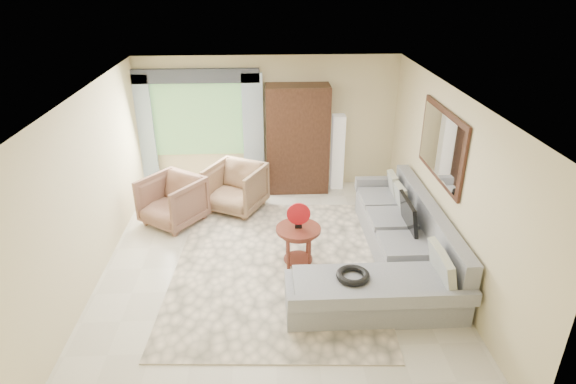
{
  "coord_description": "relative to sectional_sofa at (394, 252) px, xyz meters",
  "views": [
    {
      "loc": [
        -0.07,
        -6.08,
        4.09
      ],
      "look_at": [
        0.25,
        0.35,
        1.05
      ],
      "focal_mm": 30.0,
      "sensor_mm": 36.0,
      "label": 1
    }
  ],
  "objects": [
    {
      "name": "curtain_left",
      "position": [
        -4.18,
        3.06,
        0.87
      ],
      "size": [
        0.4,
        0.08,
        2.3
      ],
      "primitive_type": "cube",
      "color": "#9EB7CC",
      "rests_on": "ground"
    },
    {
      "name": "area_rug",
      "position": [
        -1.72,
        0.16,
        -0.27
      ],
      "size": [
        3.22,
        4.16,
        0.02
      ],
      "primitive_type": "cube",
      "rotation": [
        0.0,
        0.0,
        -0.06
      ],
      "color": "#F9E3C5",
      "rests_on": "ground"
    },
    {
      "name": "tv_screen",
      "position": [
        0.27,
        0.36,
        0.44
      ],
      "size": [
        0.14,
        0.74,
        0.48
      ],
      "primitive_type": "cube",
      "rotation": [
        0.0,
        -0.17,
        0.0
      ],
      "color": "black",
      "rests_on": "sectional_sofa"
    },
    {
      "name": "sectional_sofa",
      "position": [
        0.0,
        0.0,
        0.0
      ],
      "size": [
        2.3,
        3.46,
        0.9
      ],
      "color": "#95979D",
      "rests_on": "ground"
    },
    {
      "name": "floor_lamp",
      "position": [
        -0.43,
        2.96,
        0.47
      ],
      "size": [
        0.24,
        0.24,
        1.5
      ],
      "primitive_type": "cube",
      "color": "silver",
      "rests_on": "ground"
    },
    {
      "name": "armchair_right",
      "position": [
        -2.41,
        2.07,
        0.15
      ],
      "size": [
        1.24,
        1.26,
        0.86
      ],
      "primitive_type": "imported",
      "rotation": [
        0.0,
        0.0,
        -0.47
      ],
      "color": "olive",
      "rests_on": "ground"
    },
    {
      "name": "coffee_table",
      "position": [
        -1.4,
        0.14,
        0.06
      ],
      "size": [
        0.66,
        0.66,
        0.66
      ],
      "rotation": [
        0.0,
        0.0,
        0.04
      ],
      "color": "#522315",
      "rests_on": "ground"
    },
    {
      "name": "armchair_left",
      "position": [
        -3.47,
        1.6,
        0.14
      ],
      "size": [
        1.27,
        1.28,
        0.84
      ],
      "primitive_type": "imported",
      "rotation": [
        0.0,
        0.0,
        -0.63
      ],
      "color": "brown",
      "rests_on": "ground"
    },
    {
      "name": "wall_mirror",
      "position": [
        0.68,
        0.53,
        1.47
      ],
      "size": [
        0.05,
        1.7,
        1.05
      ],
      "color": "black",
      "rests_on": "wall_right"
    },
    {
      "name": "ground",
      "position": [
        -1.78,
        0.18,
        -0.28
      ],
      "size": [
        6.0,
        6.0,
        0.0
      ],
      "primitive_type": "plane",
      "color": "silver",
      "rests_on": "ground"
    },
    {
      "name": "curtain_right",
      "position": [
        -2.08,
        3.06,
        0.87
      ],
      "size": [
        0.4,
        0.08,
        2.3
      ],
      "primitive_type": "cube",
      "color": "#9EB7CC",
      "rests_on": "ground"
    },
    {
      "name": "armoire",
      "position": [
        -1.23,
        2.9,
        0.77
      ],
      "size": [
        1.2,
        0.55,
        2.1
      ],
      "primitive_type": "cube",
      "color": "black",
      "rests_on": "ground"
    },
    {
      "name": "potted_plant",
      "position": [
        -3.8,
        2.53,
        0.02
      ],
      "size": [
        0.61,
        0.55,
        0.6
      ],
      "primitive_type": "imported",
      "rotation": [
        0.0,
        0.0,
        -0.17
      ],
      "color": "#999999",
      "rests_on": "ground"
    },
    {
      "name": "valance",
      "position": [
        -3.13,
        3.08,
        1.97
      ],
      "size": [
        2.4,
        0.12,
        0.26
      ],
      "primitive_type": "cube",
      "color": "#1E232D",
      "rests_on": "wall_back"
    },
    {
      "name": "red_disc",
      "position": [
        -1.4,
        0.14,
        0.6
      ],
      "size": [
        0.34,
        0.04,
        0.34
      ],
      "primitive_type": "cylinder",
      "rotation": [
        1.57,
        0.0,
        -0.05
      ],
      "color": "#B11118",
      "rests_on": "coffee_table"
    },
    {
      "name": "window",
      "position": [
        -3.13,
        3.15,
        1.12
      ],
      "size": [
        1.8,
        0.04,
        1.4
      ],
      "primitive_type": "cube",
      "color": "#669E59",
      "rests_on": "wall_back"
    },
    {
      "name": "garden_hose",
      "position": [
        -0.78,
        -0.91,
        0.26
      ],
      "size": [
        0.43,
        0.43,
        0.09
      ],
      "primitive_type": "torus",
      "color": "black",
      "rests_on": "sectional_sofa"
    }
  ]
}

